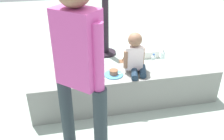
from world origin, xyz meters
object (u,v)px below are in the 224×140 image
object	(u,v)px
adult_standing	(79,60)
water_bottle_near_gift	(163,57)
child_seated	(135,55)
party_cup_red	(74,84)
handbag_black_leather	(73,58)
cake_plate	(114,73)
cake_box_white	(148,52)
gift_bag	(96,57)
handbag_brown_canvas	(130,67)
water_bottle_far_side	(153,60)

from	to	relation	value
adult_standing	water_bottle_near_gift	xyz separation A→B (m)	(1.48, 1.69, -0.91)
child_seated	party_cup_red	world-z (taller)	child_seated
handbag_black_leather	party_cup_red	bearing A→B (deg)	-93.15
adult_standing	cake_plate	distance (m)	0.99
adult_standing	cake_plate	size ratio (longest dim) A/B	7.51
cake_box_white	cake_plate	bearing A→B (deg)	-124.39
water_bottle_near_gift	handbag_black_leather	xyz separation A→B (m)	(-1.46, 0.20, 0.03)
gift_bag	water_bottle_near_gift	distance (m)	1.11
child_seated	adult_standing	xyz separation A→B (m)	(-0.70, -0.73, 0.36)
cake_plate	handbag_black_leather	xyz separation A→B (m)	(-0.41, 1.19, -0.32)
adult_standing	handbag_brown_canvas	world-z (taller)	adult_standing
water_bottle_near_gift	cake_plate	bearing A→B (deg)	-136.65
cake_plate	handbag_black_leather	world-z (taller)	cake_plate
cake_plate	party_cup_red	world-z (taller)	cake_plate
party_cup_red	handbag_black_leather	world-z (taller)	handbag_black_leather
child_seated	water_bottle_near_gift	world-z (taller)	child_seated
child_seated	handbag_black_leather	world-z (taller)	child_seated
adult_standing	party_cup_red	size ratio (longest dim) A/B	16.83
gift_bag	water_bottle_far_side	size ratio (longest dim) A/B	1.38
water_bottle_far_side	child_seated	bearing A→B (deg)	-123.73
adult_standing	water_bottle_far_side	world-z (taller)	adult_standing
water_bottle_far_side	cake_box_white	distance (m)	0.42
handbag_brown_canvas	child_seated	bearing A→B (deg)	-101.76
child_seated	gift_bag	size ratio (longest dim) A/B	1.67
child_seated	water_bottle_near_gift	bearing A→B (deg)	50.62
water_bottle_near_gift	water_bottle_far_side	xyz separation A→B (m)	(-0.19, -0.06, -0.01)
water_bottle_far_side	handbag_black_leather	size ratio (longest dim) A/B	0.59
cake_box_white	handbag_black_leather	size ratio (longest dim) A/B	0.86
handbag_black_leather	water_bottle_far_side	bearing A→B (deg)	-11.52
child_seated	cake_box_white	xyz separation A→B (m)	(0.65, 1.31, -0.59)
cake_plate	water_bottle_near_gift	world-z (taller)	cake_plate
gift_bag	handbag_brown_canvas	xyz separation A→B (m)	(0.46, -0.46, 0.01)
handbag_black_leather	handbag_brown_canvas	xyz separation A→B (m)	(0.82, -0.49, -0.00)
cake_box_white	water_bottle_far_side	bearing A→B (deg)	-97.98
adult_standing	child_seated	bearing A→B (deg)	46.44
gift_bag	party_cup_red	world-z (taller)	gift_bag
cake_plate	party_cup_red	xyz separation A→B (m)	(-0.45, 0.53, -0.41)
water_bottle_near_gift	handbag_brown_canvas	size ratio (longest dim) A/B	0.64
party_cup_red	handbag_black_leather	xyz separation A→B (m)	(0.04, 0.66, 0.09)
water_bottle_near_gift	handbag_brown_canvas	xyz separation A→B (m)	(-0.65, -0.29, 0.03)
water_bottle_far_side	gift_bag	bearing A→B (deg)	165.87
water_bottle_far_side	handbag_brown_canvas	size ratio (longest dim) A/B	0.56
gift_bag	water_bottle_far_side	bearing A→B (deg)	-14.13
cake_box_white	handbag_black_leather	bearing A→B (deg)	-173.38
adult_standing	water_bottle_far_side	distance (m)	2.27
cake_plate	gift_bag	bearing A→B (deg)	92.64
adult_standing	party_cup_red	world-z (taller)	adult_standing
cake_plate	handbag_black_leather	bearing A→B (deg)	109.25
cake_plate	cake_box_white	world-z (taller)	cake_plate
cake_plate	cake_box_white	size ratio (longest dim) A/B	0.73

